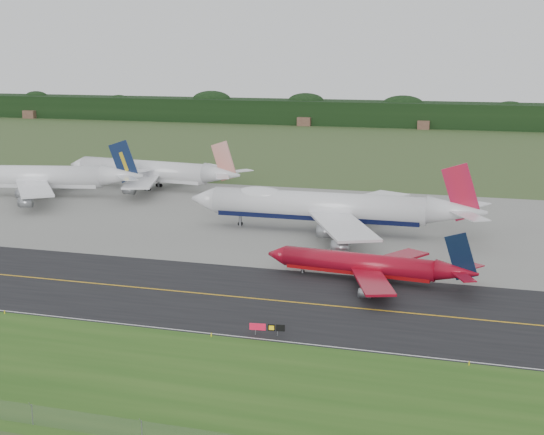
{
  "coord_description": "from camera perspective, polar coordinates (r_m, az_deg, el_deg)",
  "views": [
    {
      "loc": [
        36.56,
        -107.89,
        36.52
      ],
      "look_at": [
        -1.63,
        22.0,
        6.78
      ],
      "focal_mm": 50.0,
      "sensor_mm": 36.0,
      "label": 1
    }
  ],
  "objects": [
    {
      "name": "jet_navy_gold",
      "position": [
        204.57,
        -17.36,
        2.91
      ],
      "size": [
        56.65,
        48.56,
        14.71
      ],
      "color": "white",
      "rests_on": "ground"
    },
    {
      "name": "jet_red_737",
      "position": [
        123.97,
        7.35,
        -3.59
      ],
      "size": [
        35.13,
        28.5,
        9.48
      ],
      "color": "maroon",
      "rests_on": "ground"
    },
    {
      "name": "grass_verge",
      "position": [
        89.34,
        -9.56,
        -11.92
      ],
      "size": [
        400.0,
        30.0,
        0.01
      ],
      "primitive_type": "cube",
      "color": "#254E17",
      "rests_on": "ground"
    },
    {
      "name": "taxiway_sign",
      "position": [
        100.36,
        -0.38,
        -8.28
      ],
      "size": [
        4.67,
        0.83,
        1.56
      ],
      "color": "slate",
      "rests_on": "ground"
    },
    {
      "name": "taxiway",
      "position": [
        116.03,
        -2.87,
        -5.97
      ],
      "size": [
        400.0,
        32.0,
        0.02
      ],
      "primitive_type": "cube",
      "color": "black",
      "rests_on": "ground"
    },
    {
      "name": "edge_marker_left",
      "position": [
        115.03,
        -19.49,
        -6.73
      ],
      "size": [
        0.16,
        0.16,
        0.5
      ],
      "primitive_type": "cylinder",
      "color": "yellow",
      "rests_on": "ground"
    },
    {
      "name": "edge_marker_center",
      "position": [
        100.53,
        -4.59,
        -8.8
      ],
      "size": [
        0.16,
        0.16,
        0.5
      ],
      "primitive_type": "cylinder",
      "color": "yellow",
      "rests_on": "ground"
    },
    {
      "name": "apron",
      "position": [
        167.08,
        3.34,
        -0.26
      ],
      "size": [
        400.0,
        78.0,
        0.01
      ],
      "primitive_type": "cube",
      "color": "gray",
      "rests_on": "ground"
    },
    {
      "name": "edge_marker_right",
      "position": [
        94.62,
        14.62,
        -10.57
      ],
      "size": [
        0.16,
        0.16,
        0.5
      ],
      "primitive_type": "cylinder",
      "color": "yellow",
      "rests_on": "ground"
    },
    {
      "name": "horizon_treeline",
      "position": [
        384.66,
        10.97,
        7.53
      ],
      "size": [
        700.0,
        25.0,
        12.0
      ],
      "color": "black",
      "rests_on": "ground"
    },
    {
      "name": "taxiway_centreline",
      "position": [
        116.02,
        -2.87,
        -5.96
      ],
      "size": [
        400.0,
        0.4,
        0.0
      ],
      "primitive_type": "cube",
      "color": "gold",
      "rests_on": "taxiway"
    },
    {
      "name": "jet_star_tail",
      "position": [
        208.11,
        -9.02,
        3.44
      ],
      "size": [
        53.57,
        44.5,
        14.13
      ],
      "color": "silver",
      "rests_on": "ground"
    },
    {
      "name": "perimeter_fence",
      "position": [
        78.6,
        -13.84,
        -14.78
      ],
      "size": [
        320.0,
        0.1,
        320.0
      ],
      "color": "slate",
      "rests_on": "ground"
    },
    {
      "name": "jet_ba_747",
      "position": [
        156.01,
        4.25,
        0.81
      ],
      "size": [
        61.64,
        51.25,
        15.55
      ],
      "color": "silver",
      "rests_on": "ground"
    },
    {
      "name": "ground",
      "position": [
        119.62,
        -2.23,
        -5.4
      ],
      "size": [
        600.0,
        600.0,
        0.0
      ],
      "primitive_type": "plane",
      "color": "#324420",
      "rests_on": "ground"
    },
    {
      "name": "taxiway_edge_line",
      "position": [
        102.37,
        -5.75,
        -8.56
      ],
      "size": [
        400.0,
        0.25,
        0.0
      ],
      "primitive_type": "cube",
      "color": "silver",
      "rests_on": "taxiway"
    }
  ]
}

